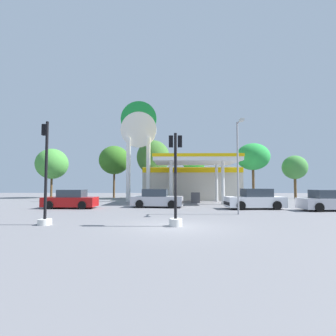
{
  "coord_description": "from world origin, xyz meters",
  "views": [
    {
      "loc": [
        -0.04,
        -12.85,
        2.03
      ],
      "look_at": [
        -0.6,
        14.2,
        3.61
      ],
      "focal_mm": 28.62,
      "sensor_mm": 36.0,
      "label": 1
    }
  ],
  "objects_px": {
    "car_2": "(255,200)",
    "traffic_signal_0": "(45,190)",
    "tree_1": "(114,160)",
    "car_1": "(329,201)",
    "tree_3": "(194,163)",
    "tree_5": "(295,168)",
    "tree_0": "(52,164)",
    "traffic_signal_1": "(176,190)",
    "tree_2": "(153,157)",
    "corner_streetlamp": "(238,157)",
    "tree_4": "(253,157)",
    "car_0": "(71,200)",
    "car_3": "(157,199)",
    "station_pole_sign": "(139,138)"
  },
  "relations": [
    {
      "from": "car_2",
      "to": "traffic_signal_0",
      "type": "xyz_separation_m",
      "value": [
        -12.9,
        -8.49,
        0.98
      ]
    },
    {
      "from": "car_2",
      "to": "tree_1",
      "type": "distance_m",
      "value": 23.08
    },
    {
      "from": "car_1",
      "to": "tree_3",
      "type": "relative_size",
      "value": 0.69
    },
    {
      "from": "tree_3",
      "to": "tree_5",
      "type": "relative_size",
      "value": 1.1
    },
    {
      "from": "tree_0",
      "to": "car_1",
      "type": "bearing_deg",
      "value": -30.76
    },
    {
      "from": "tree_3",
      "to": "traffic_signal_0",
      "type": "bearing_deg",
      "value": -110.05
    },
    {
      "from": "car_1",
      "to": "tree_1",
      "type": "height_order",
      "value": "tree_1"
    },
    {
      "from": "traffic_signal_1",
      "to": "tree_2",
      "type": "height_order",
      "value": "tree_2"
    },
    {
      "from": "car_2",
      "to": "tree_1",
      "type": "bearing_deg",
      "value": 131.98
    },
    {
      "from": "traffic_signal_0",
      "to": "corner_streetlamp",
      "type": "relative_size",
      "value": 0.83
    },
    {
      "from": "car_1",
      "to": "tree_3",
      "type": "bearing_deg",
      "value": 115.31
    },
    {
      "from": "tree_4",
      "to": "tree_2",
      "type": "bearing_deg",
      "value": -178.96
    },
    {
      "from": "car_0",
      "to": "car_2",
      "type": "bearing_deg",
      "value": -1.0
    },
    {
      "from": "tree_2",
      "to": "tree_3",
      "type": "relative_size",
      "value": 1.23
    },
    {
      "from": "car_1",
      "to": "car_3",
      "type": "xyz_separation_m",
      "value": [
        -13.09,
        2.64,
        0.0
      ]
    },
    {
      "from": "station_pole_sign",
      "to": "corner_streetlamp",
      "type": "relative_size",
      "value": 1.86
    },
    {
      "from": "car_2",
      "to": "traffic_signal_1",
      "type": "distance_m",
      "value": 10.92
    },
    {
      "from": "car_2",
      "to": "tree_2",
      "type": "xyz_separation_m",
      "value": [
        -9.28,
        14.41,
        4.86
      ]
    },
    {
      "from": "car_1",
      "to": "car_3",
      "type": "distance_m",
      "value": 13.35
    },
    {
      "from": "car_3",
      "to": "traffic_signal_1",
      "type": "height_order",
      "value": "traffic_signal_1"
    },
    {
      "from": "tree_0",
      "to": "tree_2",
      "type": "xyz_separation_m",
      "value": [
        14.58,
        -1.58,
        0.76
      ]
    },
    {
      "from": "station_pole_sign",
      "to": "car_3",
      "type": "relative_size",
      "value": 2.54
    },
    {
      "from": "tree_2",
      "to": "tree_0",
      "type": "bearing_deg",
      "value": 173.81
    },
    {
      "from": "tree_3",
      "to": "tree_4",
      "type": "bearing_deg",
      "value": -17.49
    },
    {
      "from": "tree_5",
      "to": "corner_streetlamp",
      "type": "bearing_deg",
      "value": -122.69
    },
    {
      "from": "car_3",
      "to": "tree_3",
      "type": "relative_size",
      "value": 0.7
    },
    {
      "from": "traffic_signal_1",
      "to": "tree_1",
      "type": "height_order",
      "value": "tree_1"
    },
    {
      "from": "corner_streetlamp",
      "to": "tree_2",
      "type": "bearing_deg",
      "value": 110.89
    },
    {
      "from": "tree_0",
      "to": "tree_1",
      "type": "height_order",
      "value": "tree_1"
    },
    {
      "from": "traffic_signal_0",
      "to": "tree_0",
      "type": "relative_size",
      "value": 0.74
    },
    {
      "from": "car_2",
      "to": "traffic_signal_0",
      "type": "relative_size",
      "value": 0.91
    },
    {
      "from": "tree_2",
      "to": "tree_4",
      "type": "bearing_deg",
      "value": 1.04
    },
    {
      "from": "tree_1",
      "to": "tree_5",
      "type": "bearing_deg",
      "value": -4.17
    },
    {
      "from": "traffic_signal_0",
      "to": "tree_1",
      "type": "height_order",
      "value": "tree_1"
    },
    {
      "from": "station_pole_sign",
      "to": "car_0",
      "type": "xyz_separation_m",
      "value": [
        -4.49,
        -8.23,
        -6.58
      ]
    },
    {
      "from": "traffic_signal_0",
      "to": "tree_2",
      "type": "bearing_deg",
      "value": 81.03
    },
    {
      "from": "car_0",
      "to": "car_1",
      "type": "relative_size",
      "value": 0.96
    },
    {
      "from": "traffic_signal_0",
      "to": "car_1",
      "type": "bearing_deg",
      "value": 21.78
    },
    {
      "from": "car_0",
      "to": "tree_0",
      "type": "relative_size",
      "value": 0.61
    },
    {
      "from": "car_3",
      "to": "car_2",
      "type": "bearing_deg",
      "value": -9.75
    },
    {
      "from": "car_0",
      "to": "tree_2",
      "type": "height_order",
      "value": "tree_2"
    },
    {
      "from": "tree_1",
      "to": "tree_5",
      "type": "xyz_separation_m",
      "value": [
        25.09,
        -1.83,
        -1.21
      ]
    },
    {
      "from": "car_0",
      "to": "tree_1",
      "type": "xyz_separation_m",
      "value": [
        -0.11,
        16.53,
        4.73
      ]
    },
    {
      "from": "station_pole_sign",
      "to": "tree_0",
      "type": "relative_size",
      "value": 1.64
    },
    {
      "from": "traffic_signal_0",
      "to": "tree_2",
      "type": "xyz_separation_m",
      "value": [
        3.61,
        22.9,
        3.88
      ]
    },
    {
      "from": "traffic_signal_1",
      "to": "corner_streetlamp",
      "type": "distance_m",
      "value": 6.63
    },
    {
      "from": "car_0",
      "to": "corner_streetlamp",
      "type": "xyz_separation_m",
      "value": [
        12.77,
        -4.32,
        3.07
      ]
    },
    {
      "from": "traffic_signal_0",
      "to": "traffic_signal_1",
      "type": "bearing_deg",
      "value": -2.55
    },
    {
      "from": "traffic_signal_0",
      "to": "tree_2",
      "type": "distance_m",
      "value": 23.5
    },
    {
      "from": "car_0",
      "to": "tree_2",
      "type": "xyz_separation_m",
      "value": [
        5.72,
        14.15,
        4.91
      ]
    }
  ]
}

